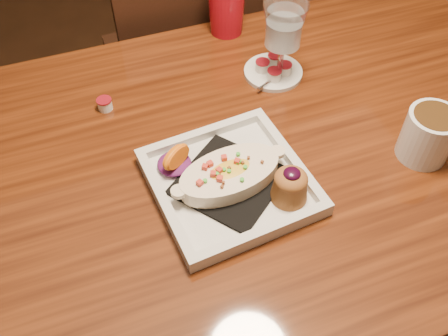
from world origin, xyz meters
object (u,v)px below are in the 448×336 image
object	(u,v)px
plate	(235,179)
coffee_mug	(430,133)
table	(266,176)
chair_far	(183,61)
goblet	(284,30)
saucer	(273,71)
red_tumbler	(226,3)

from	to	relation	value
plate	coffee_mug	bearing A→B (deg)	-12.13
table	chair_far	world-z (taller)	chair_far
coffee_mug	plate	bearing A→B (deg)	172.18
goblet	saucer	size ratio (longest dim) A/B	1.44
plate	red_tumbler	size ratio (longest dim) A/B	1.91
table	plate	size ratio (longest dim) A/B	5.03
goblet	red_tumbler	distance (m)	0.23
saucer	red_tumbler	distance (m)	0.21
saucer	red_tumbler	xyz separation A→B (m)	(-0.04, 0.20, 0.07)
chair_far	plate	world-z (taller)	chair_far
table	chair_far	size ratio (longest dim) A/B	1.61
coffee_mug	red_tumbler	distance (m)	0.57
chair_far	coffee_mug	world-z (taller)	chair_far
saucer	coffee_mug	bearing A→B (deg)	-61.41
chair_far	saucer	world-z (taller)	chair_far
saucer	plate	bearing A→B (deg)	-125.99
red_tumbler	table	bearing A→B (deg)	-98.31
table	goblet	world-z (taller)	goblet
table	goblet	size ratio (longest dim) A/B	7.75
chair_far	plate	xyz separation A→B (m)	(-0.10, -0.71, 0.27)
saucer	goblet	bearing A→B (deg)	-82.94
chair_far	plate	size ratio (longest dim) A/B	3.12
table	goblet	distance (m)	0.31
table	saucer	size ratio (longest dim) A/B	11.18
coffee_mug	saucer	bearing A→B (deg)	117.98
chair_far	red_tumbler	xyz separation A→B (m)	(0.06, -0.23, 0.32)
goblet	saucer	bearing A→B (deg)	97.06
table	coffee_mug	bearing A→B (deg)	-24.42
red_tumbler	saucer	bearing A→B (deg)	-78.83
chair_far	saucer	xyz separation A→B (m)	(0.10, -0.43, 0.25)
plate	goblet	bearing A→B (deg)	46.25
chair_far	goblet	distance (m)	0.60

